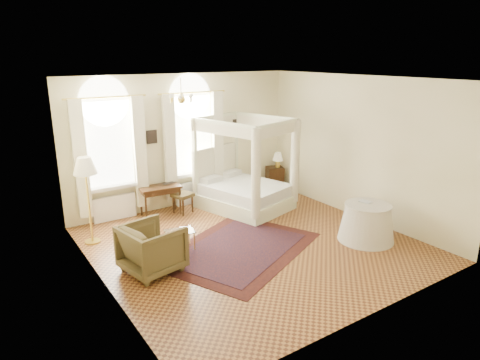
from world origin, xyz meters
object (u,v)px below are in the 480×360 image
object	(u,v)px
nightstand	(275,178)
writing_desk	(160,190)
coffee_table	(180,233)
side_table	(367,223)
floor_lamp	(85,170)
stool	(183,196)
canopy_bed	(245,188)
armchair	(152,248)

from	to	relation	value
nightstand	writing_desk	xyz separation A→B (m)	(-3.57, -0.11, 0.29)
coffee_table	side_table	world-z (taller)	side_table
writing_desk	floor_lamp	world-z (taller)	floor_lamp
writing_desk	stool	xyz separation A→B (m)	(0.51, -0.15, -0.20)
coffee_table	nightstand	bearing A→B (deg)	27.35
stool	coffee_table	distance (m)	2.06
side_table	canopy_bed	bearing A→B (deg)	108.29
canopy_bed	coffee_table	bearing A→B (deg)	-152.72
stool	side_table	size ratio (longest dim) A/B	0.47
nightstand	armchair	xyz separation A→B (m)	(-4.83, -2.63, 0.12)
canopy_bed	coffee_table	distance (m)	2.74
coffee_table	floor_lamp	distance (m)	2.23
armchair	floor_lamp	world-z (taller)	floor_lamp
armchair	coffee_table	world-z (taller)	armchair
floor_lamp	writing_desk	bearing A→B (deg)	20.09
writing_desk	side_table	distance (m)	4.77
coffee_table	floor_lamp	bearing A→B (deg)	136.30
armchair	floor_lamp	size ratio (longest dim) A/B	0.54
nightstand	coffee_table	bearing A→B (deg)	-152.65
stool	armchair	xyz separation A→B (m)	(-1.77, -2.36, 0.03)
canopy_bed	coffee_table	world-z (taller)	canopy_bed
canopy_bed	side_table	bearing A→B (deg)	-71.71
writing_desk	floor_lamp	distance (m)	2.15
canopy_bed	writing_desk	distance (m)	2.10
stool	floor_lamp	xyz separation A→B (m)	(-2.34, -0.51, 1.13)
canopy_bed	stool	distance (m)	1.57
nightstand	coffee_table	xyz separation A→B (m)	(-4.03, -2.09, 0.02)
writing_desk	coffee_table	xyz separation A→B (m)	(-0.46, -1.97, -0.27)
canopy_bed	side_table	world-z (taller)	canopy_bed
coffee_table	floor_lamp	world-z (taller)	floor_lamp
nightstand	armchair	distance (m)	5.50
floor_lamp	canopy_bed	bearing A→B (deg)	-0.78
nightstand	side_table	xyz separation A→B (m)	(-0.61, -3.85, 0.06)
nightstand	armchair	size ratio (longest dim) A/B	0.67
writing_desk	floor_lamp	size ratio (longest dim) A/B	0.55
coffee_table	armchair	bearing A→B (deg)	-145.95
canopy_bed	floor_lamp	xyz separation A→B (m)	(-3.79, 0.05, 1.02)
stool	floor_lamp	distance (m)	2.65
writing_desk	floor_lamp	xyz separation A→B (m)	(-1.83, -0.67, 0.92)
nightstand	stool	world-z (taller)	nightstand
writing_desk	armchair	size ratio (longest dim) A/B	1.03
nightstand	side_table	distance (m)	3.89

